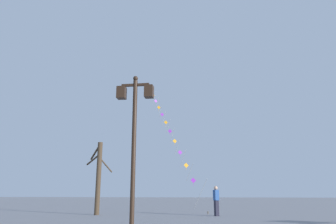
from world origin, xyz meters
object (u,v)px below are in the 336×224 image
Objects in this scene: kite_train at (170,132)px; bare_tree at (98,176)px; twin_lantern_lamp_post at (134,122)px; kite_flyer at (216,200)px.

kite_train is 11.57m from bare_tree.
twin_lantern_lamp_post is 11.05m from bare_tree.
kite_train is 3.61× the size of bare_tree.
kite_train is 9.45× the size of kite_flyer.
kite_train is 12.36m from kite_flyer.
twin_lantern_lamp_post reaches higher than bare_tree.
bare_tree is at bearing 68.80° from kite_flyer.
kite_train is at bearing -0.07° from kite_flyer.
twin_lantern_lamp_post is 20.36m from kite_train.
bare_tree is (-3.22, -10.11, -4.63)m from kite_train.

